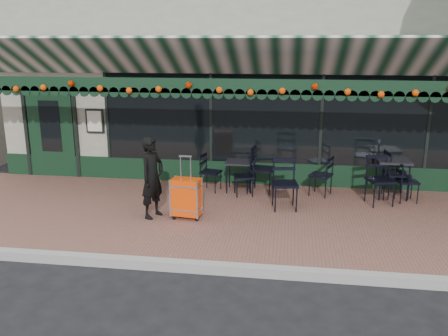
# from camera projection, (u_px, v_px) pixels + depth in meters

# --- Properties ---
(ground) EXTENTS (80.00, 80.00, 0.00)m
(ground) POSITION_uv_depth(u_px,v_px,m) (233.00, 271.00, 6.96)
(ground) COLOR black
(ground) RESTS_ON ground
(sidewalk) EXTENTS (18.00, 4.00, 0.15)m
(sidewalk) POSITION_uv_depth(u_px,v_px,m) (247.00, 218.00, 8.85)
(sidewalk) COLOR brown
(sidewalk) RESTS_ON ground
(curb) EXTENTS (18.00, 0.16, 0.15)m
(curb) POSITION_uv_depth(u_px,v_px,m) (233.00, 269.00, 6.86)
(curb) COLOR #9E9E99
(curb) RESTS_ON ground
(restaurant_building) EXTENTS (12.00, 9.60, 4.50)m
(restaurant_building) POSITION_uv_depth(u_px,v_px,m) (267.00, 76.00, 13.86)
(restaurant_building) COLOR gray
(restaurant_building) RESTS_ON ground
(woman) EXTENTS (0.54, 0.64, 1.49)m
(woman) POSITION_uv_depth(u_px,v_px,m) (152.00, 178.00, 8.53)
(woman) COLOR black
(woman) RESTS_ON sidewalk
(suitcase) EXTENTS (0.54, 0.35, 1.16)m
(suitcase) POSITION_uv_depth(u_px,v_px,m) (186.00, 198.00, 8.53)
(suitcase) COLOR #F84207
(suitcase) RESTS_ON sidewalk
(cafe_table_a) EXTENTS (0.65, 0.65, 0.80)m
(cafe_table_a) POSITION_uv_depth(u_px,v_px,m) (393.00, 163.00, 9.64)
(cafe_table_a) COLOR black
(cafe_table_a) RESTS_ON sidewalk
(cafe_table_b) EXTENTS (0.53, 0.53, 0.65)m
(cafe_table_b) POSITION_uv_depth(u_px,v_px,m) (238.00, 164.00, 10.08)
(cafe_table_b) COLOR black
(cafe_table_b) RESTS_ON sidewalk
(chair_a_left) EXTENTS (0.55, 0.55, 0.85)m
(chair_a_left) POSITION_uv_depth(u_px,v_px,m) (321.00, 175.00, 9.83)
(chair_a_left) COLOR black
(chair_a_left) RESTS_ON sidewalk
(chair_a_right) EXTENTS (0.55, 0.55, 0.98)m
(chair_a_right) POSITION_uv_depth(u_px,v_px,m) (396.00, 174.00, 9.70)
(chair_a_right) COLOR black
(chair_a_right) RESTS_ON sidewalk
(chair_a_front) EXTENTS (0.60, 0.60, 0.97)m
(chair_a_front) POSITION_uv_depth(u_px,v_px,m) (380.00, 181.00, 9.25)
(chair_a_front) COLOR black
(chair_a_front) RESTS_ON sidewalk
(chair_a_extra) EXTENTS (0.45, 0.45, 0.81)m
(chair_a_extra) POSITION_uv_depth(u_px,v_px,m) (407.00, 182.00, 9.45)
(chair_a_extra) COLOR black
(chair_a_extra) RESTS_ON sidewalk
(chair_b_left) EXTENTS (0.49, 0.49, 0.80)m
(chair_b_left) POSITION_uv_depth(u_px,v_px,m) (244.00, 177.00, 9.83)
(chair_b_left) COLOR black
(chair_b_left) RESTS_ON sidewalk
(chair_b_right) EXTENTS (0.56, 0.56, 0.98)m
(chair_b_right) POSITION_uv_depth(u_px,v_px,m) (262.00, 169.00, 10.04)
(chair_b_right) COLOR black
(chair_b_right) RESTS_ON sidewalk
(chair_b_front) EXTENTS (0.56, 0.56, 0.97)m
(chair_b_front) POSITION_uv_depth(u_px,v_px,m) (285.00, 185.00, 8.99)
(chair_b_front) COLOR black
(chair_b_front) RESTS_ON sidewalk
(chair_solo) EXTENTS (0.48, 0.48, 0.81)m
(chair_solo) POSITION_uv_depth(u_px,v_px,m) (211.00, 173.00, 10.12)
(chair_solo) COLOR black
(chair_solo) RESTS_ON sidewalk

